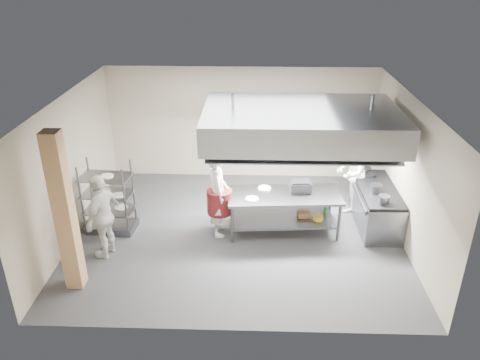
{
  "coord_description": "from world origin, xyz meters",
  "views": [
    {
      "loc": [
        0.35,
        -8.79,
        5.49
      ],
      "look_at": [
        0.05,
        0.2,
        1.18
      ],
      "focal_mm": 35.0,
      "sensor_mm": 36.0,
      "label": 1
    }
  ],
  "objects_px": {
    "cooking_range": "(375,207)",
    "chef_head": "(218,193)",
    "island": "(283,213)",
    "stockpot": "(376,188)",
    "griddle": "(300,186)",
    "pass_rack": "(108,197)",
    "chef_line": "(351,172)",
    "chef_plating": "(103,216)"
  },
  "relations": [
    {
      "from": "griddle",
      "to": "stockpot",
      "type": "relative_size",
      "value": 1.69
    },
    {
      "from": "chef_line",
      "to": "griddle",
      "type": "relative_size",
      "value": 4.31
    },
    {
      "from": "island",
      "to": "cooking_range",
      "type": "bearing_deg",
      "value": 6.64
    },
    {
      "from": "cooking_range",
      "to": "griddle",
      "type": "bearing_deg",
      "value": -172.45
    },
    {
      "from": "pass_rack",
      "to": "chef_plating",
      "type": "distance_m",
      "value": 0.97
    },
    {
      "from": "stockpot",
      "to": "cooking_range",
      "type": "bearing_deg",
      "value": 64.07
    },
    {
      "from": "chef_line",
      "to": "griddle",
      "type": "bearing_deg",
      "value": -30.49
    },
    {
      "from": "cooking_range",
      "to": "chef_line",
      "type": "xyz_separation_m",
      "value": [
        -0.48,
        0.67,
        0.54
      ]
    },
    {
      "from": "chef_head",
      "to": "chef_line",
      "type": "height_order",
      "value": "same"
    },
    {
      "from": "chef_head",
      "to": "stockpot",
      "type": "distance_m",
      "value": 3.4
    },
    {
      "from": "cooking_range",
      "to": "chef_line",
      "type": "height_order",
      "value": "chef_line"
    },
    {
      "from": "cooking_range",
      "to": "chef_head",
      "type": "xyz_separation_m",
      "value": [
        -3.5,
        -0.51,
        0.54
      ]
    },
    {
      "from": "pass_rack",
      "to": "chef_head",
      "type": "height_order",
      "value": "chef_head"
    },
    {
      "from": "cooking_range",
      "to": "chef_line",
      "type": "relative_size",
      "value": 1.04
    },
    {
      "from": "island",
      "to": "chef_plating",
      "type": "distance_m",
      "value": 3.77
    },
    {
      "from": "island",
      "to": "chef_plating",
      "type": "relative_size",
      "value": 1.36
    },
    {
      "from": "island",
      "to": "griddle",
      "type": "distance_m",
      "value": 0.69
    },
    {
      "from": "griddle",
      "to": "stockpot",
      "type": "bearing_deg",
      "value": -3.52
    },
    {
      "from": "island",
      "to": "chef_head",
      "type": "bearing_deg",
      "value": -179.55
    },
    {
      "from": "island",
      "to": "chef_line",
      "type": "bearing_deg",
      "value": 29.63
    },
    {
      "from": "chef_line",
      "to": "stockpot",
      "type": "height_order",
      "value": "chef_line"
    },
    {
      "from": "pass_rack",
      "to": "cooking_range",
      "type": "xyz_separation_m",
      "value": [
        5.88,
        0.45,
        -0.38
      ]
    },
    {
      "from": "cooking_range",
      "to": "chef_line",
      "type": "bearing_deg",
      "value": 125.45
    },
    {
      "from": "griddle",
      "to": "chef_head",
      "type": "bearing_deg",
      "value": -174.73
    },
    {
      "from": "chef_head",
      "to": "cooking_range",
      "type": "bearing_deg",
      "value": -90.87
    },
    {
      "from": "island",
      "to": "pass_rack",
      "type": "height_order",
      "value": "pass_rack"
    },
    {
      "from": "pass_rack",
      "to": "cooking_range",
      "type": "height_order",
      "value": "pass_rack"
    },
    {
      "from": "island",
      "to": "griddle",
      "type": "xyz_separation_m",
      "value": [
        0.35,
        0.17,
        0.56
      ]
    },
    {
      "from": "pass_rack",
      "to": "cooking_range",
      "type": "relative_size",
      "value": 0.8
    },
    {
      "from": "griddle",
      "to": "island",
      "type": "bearing_deg",
      "value": -158.16
    },
    {
      "from": "chef_head",
      "to": "stockpot",
      "type": "relative_size",
      "value": 7.27
    },
    {
      "from": "cooking_range",
      "to": "stockpot",
      "type": "relative_size",
      "value": 7.57
    },
    {
      "from": "pass_rack",
      "to": "griddle",
      "type": "xyz_separation_m",
      "value": [
        4.15,
        0.22,
        0.22
      ]
    },
    {
      "from": "chef_line",
      "to": "stockpot",
      "type": "bearing_deg",
      "value": 46.34
    },
    {
      "from": "pass_rack",
      "to": "island",
      "type": "bearing_deg",
      "value": 5.89
    },
    {
      "from": "cooking_range",
      "to": "stockpot",
      "type": "distance_m",
      "value": 0.62
    },
    {
      "from": "cooking_range",
      "to": "chef_plating",
      "type": "xyz_separation_m",
      "value": [
        -5.69,
        -1.4,
        0.46
      ]
    },
    {
      "from": "pass_rack",
      "to": "chef_plating",
      "type": "bearing_deg",
      "value": -73.73
    },
    {
      "from": "cooking_range",
      "to": "chef_line",
      "type": "distance_m",
      "value": 0.99
    },
    {
      "from": "chef_plating",
      "to": "griddle",
      "type": "distance_m",
      "value": 4.14
    },
    {
      "from": "island",
      "to": "stockpot",
      "type": "relative_size",
      "value": 9.11
    },
    {
      "from": "griddle",
      "to": "stockpot",
      "type": "height_order",
      "value": "griddle"
    }
  ]
}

